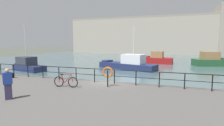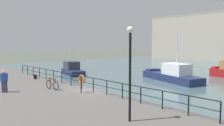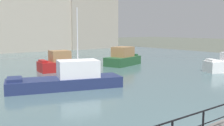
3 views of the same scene
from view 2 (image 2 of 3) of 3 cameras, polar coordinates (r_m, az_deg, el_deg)
The scene contains 10 objects.
ground_plane at distance 19.14m, azimuth -4.36°, elevation -9.65°, with size 240.00×240.00×0.00m, color #4C5147.
quay_promenade at distance 15.99m, azimuth -23.42°, elevation -10.98°, with size 56.00×13.00×1.09m, color #565451.
moored_small_launch at distance 29.98m, azimuth 14.91°, elevation -2.85°, with size 9.66×5.23×6.64m.
moored_red_daysailer at distance 35.41m, azimuth -10.00°, elevation -1.59°, with size 5.57×3.29×6.93m.
quay_railing at distance 19.64m, azimuth -9.05°, elevation -3.89°, with size 24.20×0.07×1.08m.
parked_bicycle at distance 19.10m, azimuth -14.84°, elevation -5.30°, with size 1.77×0.24×0.98m.
mooring_bollard at distance 25.18m, azimuth -18.78°, elevation -3.33°, with size 0.32×0.32×0.44m, color black.
life_ring_stand at distance 17.22m, azimuth -7.66°, elevation -4.31°, with size 0.75×0.16×1.40m.
quay_lamp_post at distance 10.65m, azimuth 4.58°, elevation 0.47°, with size 0.32×0.32×4.53m.
standing_person at distance 19.16m, azimuth -25.53°, elevation -4.15°, with size 0.51×0.51×1.69m.
Camera 2 is at (14.62, -11.37, 4.82)m, focal length 36.25 mm.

